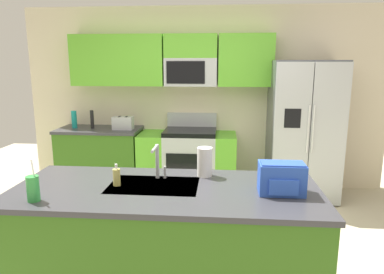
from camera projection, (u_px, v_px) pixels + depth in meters
The scene contains 14 objects.
ground_plane at pixel (191, 258), 3.34m from camera, with size 9.00×9.00×0.00m, color beige.
kitchen_wall_unit at pixel (194, 87), 5.08m from camera, with size 5.20×0.43×2.60m.
back_counter at pixel (101, 159), 5.13m from camera, with size 1.17×0.63×0.90m.
range_oven at pixel (188, 161), 5.03m from camera, with size 1.36×0.61×1.10m.
refrigerator at pixel (303, 131), 4.73m from camera, with size 0.90×0.76×1.85m.
island_counter at pixel (166, 242), 2.73m from camera, with size 2.30×0.97×0.90m.
toaster at pixel (123, 123), 4.94m from camera, with size 0.28×0.16×0.18m.
pepper_mill at pixel (92, 119), 5.02m from camera, with size 0.05×0.05×0.26m, color black.
bottle_teal at pixel (74, 119), 5.04m from camera, with size 0.08×0.08×0.25m, color teal.
sink_faucet at pixel (157, 159), 2.80m from camera, with size 0.09×0.21×0.28m.
drink_cup_green at pixel (33, 188), 2.37m from camera, with size 0.08×0.08×0.30m.
soap_dispenser at pixel (117, 177), 2.67m from camera, with size 0.06×0.06×0.17m.
paper_towel_roll at pixel (205, 162), 2.89m from camera, with size 0.12×0.12×0.24m, color white.
backpack at pixel (282, 178), 2.50m from camera, with size 0.32×0.22×0.23m.
Camera 1 is at (0.27, -3.02, 1.82)m, focal length 32.97 mm.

